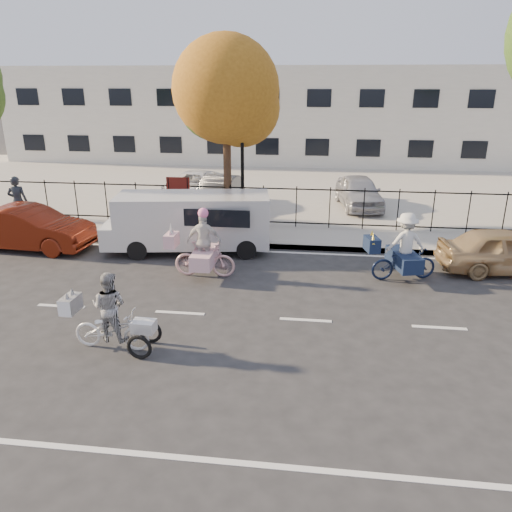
# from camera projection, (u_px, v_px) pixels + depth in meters

# --- Properties ---
(ground) EXTENTS (120.00, 120.00, 0.00)m
(ground) POSITION_uv_depth(u_px,v_px,m) (180.00, 313.00, 11.92)
(ground) COLOR #333334
(road_markings) EXTENTS (60.00, 9.52, 0.01)m
(road_markings) POSITION_uv_depth(u_px,v_px,m) (180.00, 313.00, 11.92)
(road_markings) COLOR silver
(road_markings) RESTS_ON ground
(curb) EXTENTS (60.00, 0.10, 0.15)m
(curb) POSITION_uv_depth(u_px,v_px,m) (220.00, 244.00, 16.61)
(curb) COLOR #A8A399
(curb) RESTS_ON ground
(sidewalk) EXTENTS (60.00, 2.20, 0.15)m
(sidewalk) POSITION_uv_depth(u_px,v_px,m) (226.00, 235.00, 17.59)
(sidewalk) COLOR #A8A399
(sidewalk) RESTS_ON ground
(parking_lot) EXTENTS (60.00, 15.60, 0.15)m
(parking_lot) POSITION_uv_depth(u_px,v_px,m) (257.00, 185.00, 25.90)
(parking_lot) COLOR #A8A399
(parking_lot) RESTS_ON ground
(iron_fence) EXTENTS (58.00, 0.06, 1.50)m
(iron_fence) POSITION_uv_depth(u_px,v_px,m) (231.00, 205.00, 18.34)
(iron_fence) COLOR black
(iron_fence) RESTS_ON sidewalk
(building) EXTENTS (34.00, 10.00, 6.00)m
(building) POSITION_uv_depth(u_px,v_px,m) (275.00, 113.00, 34.26)
(building) COLOR silver
(building) RESTS_ON ground
(lamppost) EXTENTS (0.36, 0.36, 4.33)m
(lamppost) POSITION_uv_depth(u_px,v_px,m) (242.00, 145.00, 17.16)
(lamppost) COLOR black
(lamppost) RESTS_ON sidewalk
(street_sign) EXTENTS (0.85, 0.06, 1.80)m
(street_sign) POSITION_uv_depth(u_px,v_px,m) (178.00, 192.00, 18.01)
(street_sign) COLOR black
(street_sign) RESTS_ON sidewalk
(zebra_trike) EXTENTS (1.96, 0.75, 1.68)m
(zebra_trike) POSITION_uv_depth(u_px,v_px,m) (111.00, 320.00, 10.17)
(zebra_trike) COLOR white
(zebra_trike) RESTS_ON ground
(unicorn_bike) EXTENTS (1.95, 1.35, 1.99)m
(unicorn_bike) POSITION_uv_depth(u_px,v_px,m) (203.00, 252.00, 13.90)
(unicorn_bike) COLOR #DAA6A9
(unicorn_bike) RESTS_ON ground
(bull_bike) EXTENTS (2.10, 1.47, 1.90)m
(bull_bike) POSITION_uv_depth(u_px,v_px,m) (404.00, 253.00, 13.70)
(bull_bike) COLOR black
(bull_bike) RESTS_ON ground
(white_van) EXTENTS (5.43, 2.44, 1.85)m
(white_van) POSITION_uv_depth(u_px,v_px,m) (191.00, 220.00, 15.87)
(white_van) COLOR silver
(white_van) RESTS_ON ground
(red_sedan) EXTENTS (4.36, 1.82, 1.40)m
(red_sedan) POSITION_uv_depth(u_px,v_px,m) (28.00, 228.00, 16.19)
(red_sedan) COLOR #5B180A
(red_sedan) RESTS_ON ground
(gold_sedan) EXTENTS (3.92, 1.93, 1.28)m
(gold_sedan) POSITION_uv_depth(u_px,v_px,m) (506.00, 251.00, 14.24)
(gold_sedan) COLOR tan
(gold_sedan) RESTS_ON ground
(pedestrian) EXTENTS (0.75, 0.58, 1.85)m
(pedestrian) POSITION_uv_depth(u_px,v_px,m) (18.00, 201.00, 18.10)
(pedestrian) COLOR black
(pedestrian) RESTS_ON sidewalk
(lot_car_b) EXTENTS (2.71, 4.56, 1.19)m
(lot_car_b) POSITION_uv_depth(u_px,v_px,m) (194.00, 185.00, 22.45)
(lot_car_b) COLOR white
(lot_car_b) RESTS_ON parking_lot
(lot_car_c) EXTENTS (1.66, 3.95, 1.27)m
(lot_car_c) POSITION_uv_depth(u_px,v_px,m) (218.00, 192.00, 20.86)
(lot_car_c) COLOR #43464A
(lot_car_c) RESTS_ON parking_lot
(lot_car_d) EXTENTS (2.08, 4.03, 1.31)m
(lot_car_d) POSITION_uv_depth(u_px,v_px,m) (359.00, 192.00, 20.88)
(lot_car_d) COLOR #A4A5AC
(lot_car_d) RESTS_ON parking_lot
(tree_mid) EXTENTS (3.71, 3.70, 6.78)m
(tree_mid) POSITION_uv_depth(u_px,v_px,m) (230.00, 95.00, 17.19)
(tree_mid) COLOR #442D1D
(tree_mid) RESTS_ON ground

